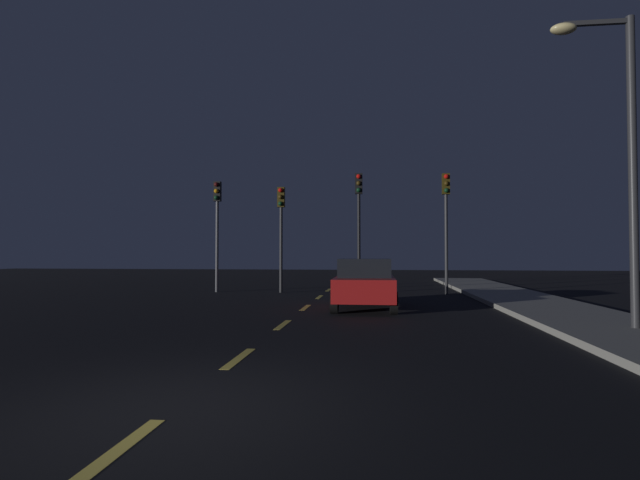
% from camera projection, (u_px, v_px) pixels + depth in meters
% --- Properties ---
extents(ground_plane, '(80.00, 80.00, 0.00)m').
position_uv_depth(ground_plane, '(287.00, 321.00, 12.38)').
color(ground_plane, black).
extents(sidewalk_curb_right, '(3.00, 40.00, 0.15)m').
position_uv_depth(sidewalk_curb_right, '(597.00, 323.00, 11.51)').
color(sidewalk_curb_right, gray).
rests_on(sidewalk_curb_right, ground_plane).
extents(lane_stripe_nearest, '(0.16, 1.60, 0.01)m').
position_uv_depth(lane_stripe_nearest, '(117.00, 451.00, 4.24)').
color(lane_stripe_nearest, '#EACC4C').
rests_on(lane_stripe_nearest, ground_plane).
extents(lane_stripe_second, '(0.16, 1.60, 0.01)m').
position_uv_depth(lane_stripe_second, '(239.00, 358.00, 8.01)').
color(lane_stripe_second, '#EACC4C').
rests_on(lane_stripe_second, ground_plane).
extents(lane_stripe_third, '(0.16, 1.60, 0.01)m').
position_uv_depth(lane_stripe_third, '(283.00, 325.00, 11.78)').
color(lane_stripe_third, '#EACC4C').
rests_on(lane_stripe_third, ground_plane).
extents(lane_stripe_fourth, '(0.16, 1.60, 0.01)m').
position_uv_depth(lane_stripe_fourth, '(306.00, 307.00, 15.56)').
color(lane_stripe_fourth, '#EACC4C').
rests_on(lane_stripe_fourth, ground_plane).
extents(lane_stripe_fifth, '(0.16, 1.60, 0.01)m').
position_uv_depth(lane_stripe_fifth, '(319.00, 297.00, 19.33)').
color(lane_stripe_fifth, '#EACC4C').
rests_on(lane_stripe_fifth, ground_plane).
extents(lane_stripe_sixth, '(0.16, 1.60, 0.01)m').
position_uv_depth(lane_stripe_sixth, '(329.00, 290.00, 23.10)').
color(lane_stripe_sixth, '#EACC4C').
rests_on(lane_stripe_sixth, ground_plane).
extents(traffic_signal_far_left, '(0.32, 0.38, 5.03)m').
position_uv_depth(traffic_signal_far_left, '(217.00, 215.00, 21.99)').
color(traffic_signal_far_left, '#4C4C51').
rests_on(traffic_signal_far_left, ground_plane).
extents(traffic_signal_center_left, '(0.32, 0.38, 4.72)m').
position_uv_depth(traffic_signal_center_left, '(281.00, 218.00, 21.64)').
color(traffic_signal_center_left, '#2D2D30').
rests_on(traffic_signal_center_left, ground_plane).
extents(traffic_signal_center_right, '(0.32, 0.38, 5.28)m').
position_uv_depth(traffic_signal_center_right, '(359.00, 210.00, 21.25)').
color(traffic_signal_center_right, black).
rests_on(traffic_signal_center_right, ground_plane).
extents(traffic_signal_far_right, '(0.32, 0.38, 5.21)m').
position_uv_depth(traffic_signal_far_right, '(446.00, 210.00, 20.81)').
color(traffic_signal_far_right, '#2D2D30').
rests_on(traffic_signal_far_right, ground_plane).
extents(car_stopped_ahead, '(1.95, 4.37, 1.58)m').
position_uv_depth(car_stopped_ahead, '(365.00, 283.00, 15.52)').
color(car_stopped_ahead, '#B21919').
rests_on(car_stopped_ahead, ground_plane).
extents(street_lamp_right, '(1.76, 0.36, 6.92)m').
position_uv_depth(street_lamp_right, '(619.00, 142.00, 10.50)').
color(street_lamp_right, '#2D2D30').
rests_on(street_lamp_right, ground_plane).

